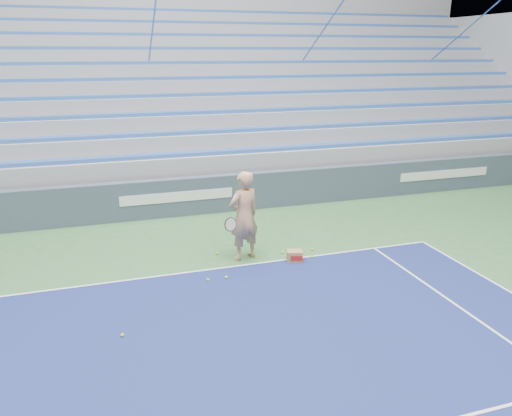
{
  "coord_description": "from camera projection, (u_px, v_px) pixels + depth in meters",
  "views": [
    {
      "loc": [
        -1.99,
        2.11,
        4.54
      ],
      "look_at": [
        1.28,
        12.38,
        1.15
      ],
      "focal_mm": 35.0,
      "sensor_mm": 36.0,
      "label": 1
    }
  ],
  "objects": [
    {
      "name": "sponsor_barrier",
      "position": [
        177.0,
        197.0,
        14.3
      ],
      "size": [
        30.0,
        0.32,
        1.1
      ],
      "color": "#3A4758",
      "rests_on": "ground"
    },
    {
      "name": "bleachers",
      "position": [
        151.0,
        112.0,
        18.95
      ],
      "size": [
        31.0,
        9.15,
        7.3
      ],
      "color": "#919399",
      "rests_on": "ground"
    },
    {
      "name": "tennis_player",
      "position": [
        244.0,
        216.0,
        11.15
      ],
      "size": [
        1.04,
        0.97,
        2.05
      ],
      "color": "tan",
      "rests_on": "ground"
    },
    {
      "name": "ball_box",
      "position": [
        294.0,
        256.0,
        11.25
      ],
      "size": [
        0.4,
        0.35,
        0.26
      ],
      "color": "#9A784A",
      "rests_on": "ground"
    },
    {
      "name": "tennis_ball_0",
      "position": [
        226.0,
        277.0,
        10.41
      ],
      "size": [
        0.07,
        0.07,
        0.07
      ],
      "primitive_type": "sphere",
      "color": "#B3D92C",
      "rests_on": "ground"
    },
    {
      "name": "tennis_ball_1",
      "position": [
        283.0,
        252.0,
        11.72
      ],
      "size": [
        0.07,
        0.07,
        0.07
      ],
      "primitive_type": "sphere",
      "color": "#B3D92C",
      "rests_on": "ground"
    },
    {
      "name": "tennis_ball_2",
      "position": [
        122.0,
        335.0,
        8.29
      ],
      "size": [
        0.07,
        0.07,
        0.07
      ],
      "primitive_type": "sphere",
      "color": "#B3D92C",
      "rests_on": "ground"
    },
    {
      "name": "tennis_ball_3",
      "position": [
        312.0,
        257.0,
        11.45
      ],
      "size": [
        0.07,
        0.07,
        0.07
      ],
      "primitive_type": "sphere",
      "color": "#B3D92C",
      "rests_on": "ground"
    },
    {
      "name": "tennis_ball_4",
      "position": [
        217.0,
        253.0,
        11.65
      ],
      "size": [
        0.07,
        0.07,
        0.07
      ],
      "primitive_type": "sphere",
      "color": "#B3D92C",
      "rests_on": "ground"
    },
    {
      "name": "tennis_ball_5",
      "position": [
        312.0,
        249.0,
        11.9
      ],
      "size": [
        0.07,
        0.07,
        0.07
      ],
      "primitive_type": "sphere",
      "color": "#B3D92C",
      "rests_on": "ground"
    },
    {
      "name": "tennis_ball_6",
      "position": [
        208.0,
        280.0,
        10.3
      ],
      "size": [
        0.07,
        0.07,
        0.07
      ],
      "primitive_type": "sphere",
      "color": "#B3D92C",
      "rests_on": "ground"
    }
  ]
}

